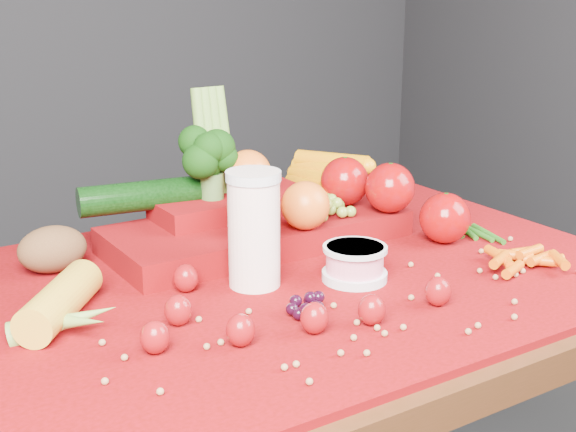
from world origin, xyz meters
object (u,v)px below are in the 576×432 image
produce_mound (276,207)px  yogurt_bowl (355,262)px  table (295,333)px  milk_glass (254,225)px

produce_mound → yogurt_bowl: bearing=-89.2°
table → produce_mound: size_ratio=1.81×
table → yogurt_bowl: yogurt_bowl is taller
yogurt_bowl → produce_mound: bearing=90.8°
table → yogurt_bowl: 0.17m
milk_glass → produce_mound: produce_mound is taller
table → yogurt_bowl: (0.06, -0.08, 0.14)m
table → milk_glass: 0.22m
milk_glass → produce_mound: (0.14, 0.16, -0.03)m
yogurt_bowl → produce_mound: size_ratio=0.17×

